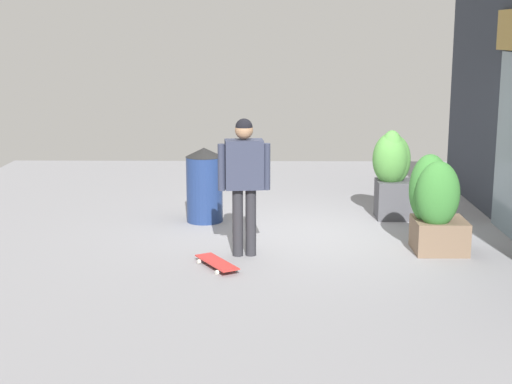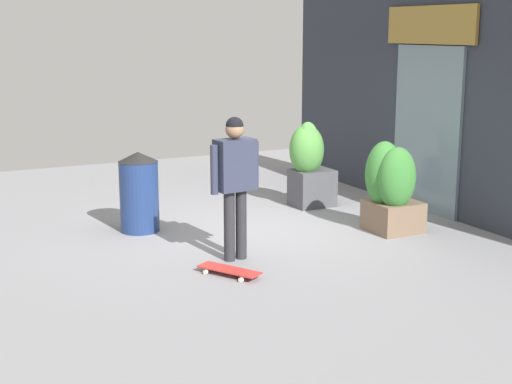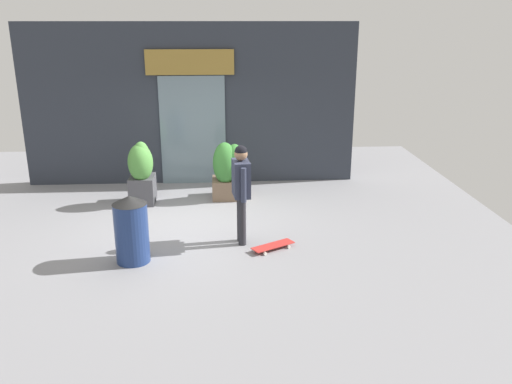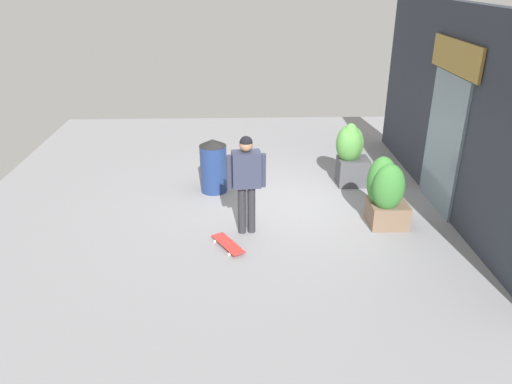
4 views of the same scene
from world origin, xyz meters
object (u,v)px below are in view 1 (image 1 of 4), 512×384
skateboarder (244,172)px  planter_box_right (435,204)px  skateboard (217,263)px  planter_box_left (393,171)px  trash_bin (204,185)px

skateboarder → planter_box_right: size_ratio=1.38×
skateboard → planter_box_right: planter_box_right is taller
skateboarder → skateboard: size_ratio=2.24×
skateboard → planter_box_left: planter_box_left is taller
planter_box_left → trash_bin: (0.22, -2.75, -0.17)m
skateboarder → trash_bin: skateboarder is taller
planter_box_left → planter_box_right: bearing=7.4°
skateboarder → skateboard: (0.51, -0.31, -0.98)m
skateboarder → skateboard: skateboarder is taller
skateboarder → planter_box_left: (-1.94, 2.12, -0.32)m
skateboard → planter_box_left: bearing=105.0°
skateboarder → planter_box_left: bearing=126.2°
planter_box_left → trash_bin: bearing=-85.3°
planter_box_right → trash_bin: size_ratio=1.13×
skateboarder → trash_bin: bearing=-166.3°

